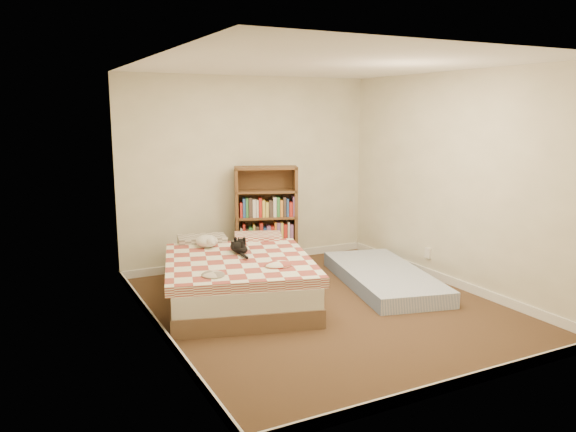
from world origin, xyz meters
name	(u,v)px	position (x,y,z in m)	size (l,w,h in m)	color
room	(326,196)	(0.00, 0.00, 1.20)	(3.51, 4.01, 2.51)	#432C1C
bed	(236,276)	(-0.72, 0.70, 0.25)	(1.96, 2.39, 0.56)	brown
bookshelf	(265,229)	(0.10, 1.71, 0.51)	(0.90, 0.54, 1.35)	#55361D
floor_mattress	(383,277)	(1.03, 0.37, 0.09)	(0.89, 1.98, 0.18)	#7088BB
black_cat	(238,247)	(-0.66, 0.78, 0.56)	(0.31, 0.59, 0.13)	black
white_dog	(208,241)	(-0.88, 1.17, 0.57)	(0.38, 0.38, 0.14)	silver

